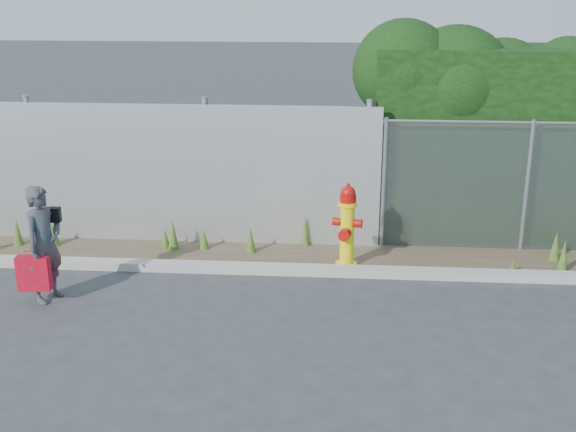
% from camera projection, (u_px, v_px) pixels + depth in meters
% --- Properties ---
extents(ground, '(80.00, 80.00, 0.00)m').
position_uv_depth(ground, '(304.00, 333.00, 8.59)').
color(ground, '#363639').
rests_on(ground, ground).
extents(curb, '(16.00, 0.22, 0.12)m').
position_uv_depth(curb, '(311.00, 270.00, 10.27)').
color(curb, '#A49E94').
rests_on(curb, ground).
extents(weed_strip, '(16.00, 1.24, 0.52)m').
position_uv_depth(weed_strip, '(319.00, 249.00, 10.88)').
color(weed_strip, '#4F3D2D').
rests_on(weed_strip, ground).
extents(corrugated_fence, '(8.50, 0.21, 2.30)m').
position_uv_depth(corrugated_fence, '(109.00, 173.00, 11.31)').
color(corrugated_fence, silver).
rests_on(corrugated_fence, ground).
extents(fire_hydrant, '(0.42, 0.38, 1.27)m').
position_uv_depth(fire_hydrant, '(347.00, 228.00, 10.34)').
color(fire_hydrant, '#FFE80D').
rests_on(fire_hydrant, ground).
extents(woman, '(0.56, 0.66, 1.55)m').
position_uv_depth(woman, '(44.00, 244.00, 9.25)').
color(woman, '#105F66').
rests_on(woman, ground).
extents(red_tote_bag, '(0.41, 0.15, 0.54)m').
position_uv_depth(red_tote_bag, '(34.00, 273.00, 9.21)').
color(red_tote_bag, maroon).
extents(black_shoulder_bag, '(0.25, 0.11, 0.19)m').
position_uv_depth(black_shoulder_bag, '(50.00, 215.00, 9.31)').
color(black_shoulder_bag, black).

